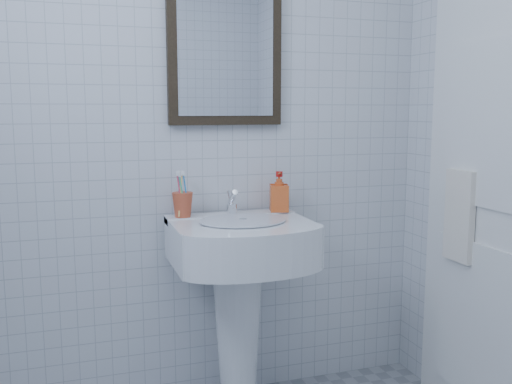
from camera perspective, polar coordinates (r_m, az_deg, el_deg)
name	(u,v)px	position (r m, az deg, el deg)	size (l,w,h in m)	color
wall_back	(186,123)	(2.48, -6.98, 6.88)	(2.20, 0.02, 2.50)	silver
washbasin	(239,284)	(2.42, -1.69, -9.16)	(0.56, 0.41, 0.87)	white
faucet	(232,204)	(2.44, -2.41, -1.23)	(0.05, 0.10, 0.11)	silver
toothbrush_cup	(183,205)	(2.40, -7.35, -1.27)	(0.09, 0.09, 0.10)	#BA492A
soap_dispenser	(279,192)	(2.51, 2.33, 0.04)	(0.08, 0.08, 0.18)	#C84413
wall_mirror	(225,52)	(2.51, -3.09, 13.81)	(0.50, 0.04, 0.62)	black
bathroom_door	(496,189)	(2.39, 22.90, 0.23)	(0.04, 0.80, 2.00)	white
towel_ring	(466,173)	(2.49, 20.23, 1.84)	(0.18, 0.18, 0.01)	silver
hand_towel	(459,216)	(2.51, 19.67, -2.27)	(0.03, 0.16, 0.38)	silver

